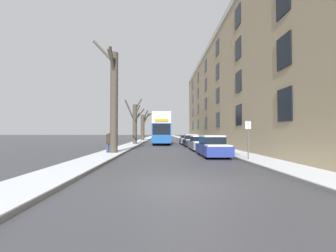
{
  "coord_description": "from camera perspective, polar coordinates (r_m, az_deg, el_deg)",
  "views": [
    {
      "loc": [
        -0.83,
        -7.17,
        1.68
      ],
      "look_at": [
        -0.09,
        20.84,
        2.51
      ],
      "focal_mm": 24.0,
      "sensor_mm": 36.0,
      "label": 1
    }
  ],
  "objects": [
    {
      "name": "ground_plane",
      "position": [
        7.41,
        5.13,
        -14.79
      ],
      "size": [
        320.0,
        320.0,
        0.0
      ],
      "primitive_type": "plane",
      "color": "#424247"
    },
    {
      "name": "sidewalk_left",
      "position": [
        60.32,
        -5.32,
        -3.2
      ],
      "size": [
        2.05,
        130.0,
        0.16
      ],
      "color": "slate",
      "rests_on": "ground"
    },
    {
      "name": "sidewalk_right",
      "position": [
        60.45,
        3.86,
        -3.2
      ],
      "size": [
        2.05,
        130.0,
        0.16
      ],
      "color": "slate",
      "rests_on": "ground"
    },
    {
      "name": "terrace_facade_right",
      "position": [
        32.64,
        18.73,
        8.25
      ],
      "size": [
        9.1,
        49.64,
        14.52
      ],
      "color": "tan",
      "rests_on": "ground"
    },
    {
      "name": "bare_tree_left_0",
      "position": [
        17.86,
        -13.68,
        6.72
      ],
      "size": [
        2.33,
        2.57,
        9.25
      ],
      "color": "#423A30",
      "rests_on": "ground"
    },
    {
      "name": "bare_tree_left_1",
      "position": [
        31.08,
        -8.35,
        1.03
      ],
      "size": [
        2.45,
        4.19,
        6.49
      ],
      "color": "#423A30",
      "rests_on": "ground"
    },
    {
      "name": "bare_tree_left_2",
      "position": [
        45.34,
        -6.31,
        -0.01
      ],
      "size": [
        2.66,
        1.97,
        6.17
      ],
      "color": "#423A30",
      "rests_on": "ground"
    },
    {
      "name": "double_decker_bus",
      "position": [
        33.64,
        -1.65,
        -0.34
      ],
      "size": [
        2.5,
        11.28,
        4.36
      ],
      "color": "#194C99",
      "rests_on": "ground"
    },
    {
      "name": "parked_car_0",
      "position": [
        16.3,
        11.18,
        -5.18
      ],
      "size": [
        1.71,
        4.59,
        1.48
      ],
      "color": "navy",
      "rests_on": "ground"
    },
    {
      "name": "parked_car_1",
      "position": [
        21.82,
        7.92,
        -4.39
      ],
      "size": [
        1.7,
        4.45,
        1.39
      ],
      "color": "slate",
      "rests_on": "ground"
    },
    {
      "name": "parked_car_2",
      "position": [
        27.81,
        5.87,
        -3.77
      ],
      "size": [
        1.8,
        4.06,
        1.44
      ],
      "color": "black",
      "rests_on": "ground"
    },
    {
      "name": "parked_car_3",
      "position": [
        32.81,
        4.74,
        -3.48
      ],
      "size": [
        1.84,
        4.24,
        1.39
      ],
      "color": "#9EA3AD",
      "rests_on": "ground"
    },
    {
      "name": "pedestrian_left_sidewalk",
      "position": [
        17.78,
        -14.78,
        -3.89
      ],
      "size": [
        0.39,
        0.39,
        1.79
      ],
      "rotation": [
        0.0,
        0.0,
        0.34
      ],
      "color": "navy",
      "rests_on": "ground"
    },
    {
      "name": "street_sign_post",
      "position": [
        13.67,
        19.67,
        -2.92
      ],
      "size": [
        0.32,
        0.07,
        2.36
      ],
      "color": "#4C4F54",
      "rests_on": "ground"
    }
  ]
}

